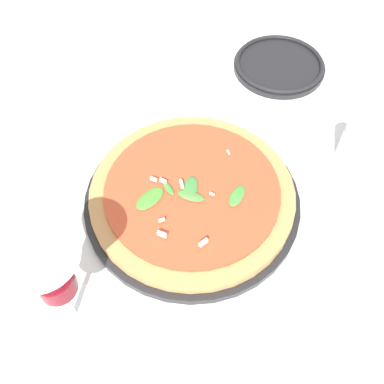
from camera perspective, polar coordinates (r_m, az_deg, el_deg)
The scene contains 5 objects.
ground_plane at distance 0.67m, azimuth 1.38°, elevation -1.63°, with size 6.00×6.00×0.00m, color silver.
pizza_arugula_main at distance 0.66m, azimuth -0.01°, elevation -0.66°, with size 0.32×0.32×0.05m.
wine_glass at distance 0.51m, azimuth -17.32°, elevation -10.29°, with size 0.08×0.08×0.16m.
side_plate_white at distance 0.89m, azimuth 11.02°, elevation 15.55°, with size 0.17×0.17×0.02m.
shaker_pepper at distance 0.74m, azimuth 19.44°, elevation 5.84°, with size 0.03×0.03×0.07m.
Camera 1 is at (0.06, -0.36, 0.56)m, focal length 42.00 mm.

